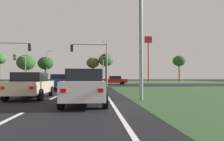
{
  "coord_description": "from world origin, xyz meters",
  "views": [
    {
      "loc": [
        6.05,
        -2.53,
        1.24
      ],
      "look_at": [
        8.56,
        26.73,
        2.31
      ],
      "focal_mm": 31.06,
      "sensor_mm": 36.0,
      "label": 1
    }
  ],
  "objects_px": {
    "treeline_fifth": "(106,60)",
    "treeline_seventh": "(179,61)",
    "car_grey_third": "(57,80)",
    "treeline_sixth": "(106,60)",
    "car_blue_seventh": "(60,82)",
    "treeline_fourth": "(93,63)",
    "car_silver_fifth": "(68,79)",
    "traffic_signal_far_right": "(103,64)",
    "traffic_signal_near_right": "(94,56)",
    "treeline_near": "(0,59)",
    "street_lamp_third": "(107,60)",
    "car_navy_fourth": "(66,81)",
    "fastfood_pole_sign": "(148,49)",
    "treeline_third": "(46,63)",
    "street_lamp_fourth": "(47,64)",
    "car_beige_sixth": "(31,85)",
    "traffic_signal_near_left": "(4,55)",
    "traffic_signal_far_left": "(22,64)",
    "car_white_near": "(85,87)",
    "treeline_second": "(26,63)",
    "car_red_eighth": "(114,80)"
  },
  "relations": [
    {
      "from": "car_beige_sixth",
      "to": "street_lamp_fourth",
      "type": "distance_m",
      "value": 49.08
    },
    {
      "from": "traffic_signal_near_right",
      "to": "street_lamp_fourth",
      "type": "bearing_deg",
      "value": 112.86
    },
    {
      "from": "traffic_signal_near_right",
      "to": "fastfood_pole_sign",
      "type": "distance_m",
      "value": 24.77
    },
    {
      "from": "treeline_near",
      "to": "treeline_sixth",
      "type": "xyz_separation_m",
      "value": [
        33.02,
        -2.11,
        -0.29
      ]
    },
    {
      "from": "car_blue_seventh",
      "to": "treeline_fourth",
      "type": "height_order",
      "value": "treeline_fourth"
    },
    {
      "from": "street_lamp_fourth",
      "to": "treeline_second",
      "type": "bearing_deg",
      "value": -165.96
    },
    {
      "from": "treeline_fourth",
      "to": "car_navy_fourth",
      "type": "bearing_deg",
      "value": -97.44
    },
    {
      "from": "car_silver_fifth",
      "to": "traffic_signal_far_right",
      "type": "distance_m",
      "value": 24.76
    },
    {
      "from": "car_red_eighth",
      "to": "treeline_fifth",
      "type": "height_order",
      "value": "treeline_fifth"
    },
    {
      "from": "car_navy_fourth",
      "to": "treeline_seventh",
      "type": "distance_m",
      "value": 42.1
    },
    {
      "from": "car_white_near",
      "to": "traffic_signal_far_right",
      "type": "xyz_separation_m",
      "value": [
        2.02,
        28.29,
        3.14
      ]
    },
    {
      "from": "car_white_near",
      "to": "treeline_third",
      "type": "relative_size",
      "value": 0.56
    },
    {
      "from": "street_lamp_third",
      "to": "car_silver_fifth",
      "type": "bearing_deg",
      "value": 120.72
    },
    {
      "from": "car_navy_fourth",
      "to": "fastfood_pole_sign",
      "type": "bearing_deg",
      "value": 128.57
    },
    {
      "from": "treeline_near",
      "to": "treeline_seventh",
      "type": "relative_size",
      "value": 1.06
    },
    {
      "from": "treeline_near",
      "to": "car_grey_third",
      "type": "bearing_deg",
      "value": -43.86
    },
    {
      "from": "traffic_signal_near_right",
      "to": "treeline_fourth",
      "type": "xyz_separation_m",
      "value": [
        -0.62,
        36.32,
        1.88
      ]
    },
    {
      "from": "street_lamp_third",
      "to": "treeline_near",
      "type": "xyz_separation_m",
      "value": [
        -32.13,
        21.18,
        2.02
      ]
    },
    {
      "from": "treeline_fifth",
      "to": "treeline_seventh",
      "type": "relative_size",
      "value": 1.1
    },
    {
      "from": "treeline_sixth",
      "to": "car_beige_sixth",
      "type": "bearing_deg",
      "value": -98.36
    },
    {
      "from": "treeline_fifth",
      "to": "traffic_signal_far_right",
      "type": "bearing_deg",
      "value": -94.15
    },
    {
      "from": "treeline_third",
      "to": "fastfood_pole_sign",
      "type": "bearing_deg",
      "value": -27.55
    },
    {
      "from": "street_lamp_third",
      "to": "treeline_near",
      "type": "bearing_deg",
      "value": 146.6
    },
    {
      "from": "treeline_near",
      "to": "car_navy_fourth",
      "type": "bearing_deg",
      "value": -50.73
    },
    {
      "from": "car_grey_third",
      "to": "treeline_seventh",
      "type": "distance_m",
      "value": 39.49
    },
    {
      "from": "street_lamp_third",
      "to": "treeline_near",
      "type": "height_order",
      "value": "street_lamp_third"
    },
    {
      "from": "car_silver_fifth",
      "to": "fastfood_pole_sign",
      "type": "xyz_separation_m",
      "value": [
        21.31,
        -13.38,
        7.57
      ]
    },
    {
      "from": "car_silver_fifth",
      "to": "traffic_signal_far_right",
      "type": "xyz_separation_m",
      "value": [
        9.9,
        -22.47,
        3.2
      ]
    },
    {
      "from": "car_white_near",
      "to": "street_lamp_fourth",
      "type": "distance_m",
      "value": 52.67
    },
    {
      "from": "fastfood_pole_sign",
      "to": "treeline_fifth",
      "type": "height_order",
      "value": "fastfood_pole_sign"
    },
    {
      "from": "traffic_signal_far_left",
      "to": "treeline_second",
      "type": "height_order",
      "value": "treeline_second"
    },
    {
      "from": "car_silver_fifth",
      "to": "treeline_seventh",
      "type": "distance_m",
      "value": 35.52
    },
    {
      "from": "car_blue_seventh",
      "to": "treeline_third",
      "type": "height_order",
      "value": "treeline_third"
    },
    {
      "from": "traffic_signal_far_right",
      "to": "traffic_signal_near_right",
      "type": "distance_m",
      "value": 11.6
    },
    {
      "from": "car_navy_fourth",
      "to": "car_beige_sixth",
      "type": "distance_m",
      "value": 20.4
    },
    {
      "from": "car_blue_seventh",
      "to": "car_beige_sixth",
      "type": "bearing_deg",
      "value": -90.4
    },
    {
      "from": "treeline_fourth",
      "to": "treeline_seventh",
      "type": "relative_size",
      "value": 0.93
    },
    {
      "from": "traffic_signal_near_right",
      "to": "car_silver_fifth",
      "type": "bearing_deg",
      "value": 103.48
    },
    {
      "from": "car_grey_third",
      "to": "traffic_signal_far_left",
      "type": "height_order",
      "value": "traffic_signal_far_left"
    },
    {
      "from": "traffic_signal_far_right",
      "to": "treeline_fifth",
      "type": "distance_m",
      "value": 26.41
    },
    {
      "from": "traffic_signal_far_right",
      "to": "treeline_sixth",
      "type": "bearing_deg",
      "value": 85.65
    },
    {
      "from": "fastfood_pole_sign",
      "to": "treeline_third",
      "type": "distance_m",
      "value": 32.08
    },
    {
      "from": "treeline_fifth",
      "to": "treeline_seventh",
      "type": "bearing_deg",
      "value": -9.26
    },
    {
      "from": "traffic_signal_near_left",
      "to": "traffic_signal_far_left",
      "type": "distance_m",
      "value": 11.31
    },
    {
      "from": "traffic_signal_far_right",
      "to": "traffic_signal_near_right",
      "type": "relative_size",
      "value": 0.97
    },
    {
      "from": "traffic_signal_far_right",
      "to": "street_lamp_fourth",
      "type": "height_order",
      "value": "street_lamp_fourth"
    },
    {
      "from": "treeline_sixth",
      "to": "treeline_seventh",
      "type": "height_order",
      "value": "treeline_sixth"
    },
    {
      "from": "car_grey_third",
      "to": "treeline_sixth",
      "type": "relative_size",
      "value": 0.52
    },
    {
      "from": "car_blue_seventh",
      "to": "treeline_fourth",
      "type": "relative_size",
      "value": 0.54
    },
    {
      "from": "car_grey_third",
      "to": "car_beige_sixth",
      "type": "distance_m",
      "value": 30.61
    }
  ]
}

